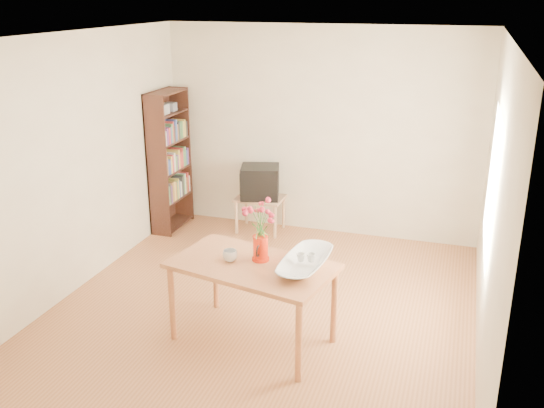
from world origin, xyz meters
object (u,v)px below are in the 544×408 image
(bowl, at_px, (306,240))
(television, at_px, (260,181))
(table, at_px, (252,273))
(pitcher, at_px, (261,249))
(mug, at_px, (230,256))

(bowl, bearing_deg, television, 116.93)
(table, xyz_separation_m, pitcher, (0.05, 0.09, 0.19))
(table, distance_m, bowl, 0.56)
(bowl, height_order, television, bowl)
(mug, height_order, bowl, bowl)
(mug, distance_m, bowl, 0.68)
(bowl, bearing_deg, mug, -172.17)
(pitcher, height_order, mug, pitcher)
(pitcher, relative_size, television, 0.40)
(table, relative_size, pitcher, 6.61)
(table, xyz_separation_m, television, (-0.79, 2.53, 0.00))
(table, height_order, mug, mug)
(mug, xyz_separation_m, television, (-0.59, 2.53, -0.13))
(bowl, bearing_deg, pitcher, 178.54)
(pitcher, bearing_deg, mug, -161.80)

